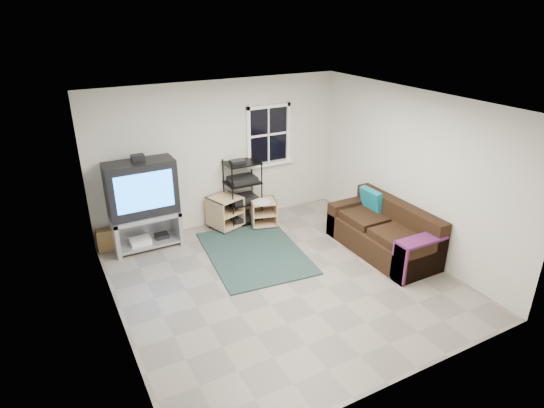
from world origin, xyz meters
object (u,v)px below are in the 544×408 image
side_table_left (224,211)px  side_table_right (263,210)px  av_rack (243,196)px  sofa (384,234)px  tv_unit (142,198)px

side_table_left → side_table_right: 0.71m
av_rack → sofa: size_ratio=0.63×
tv_unit → sofa: size_ratio=0.83×
sofa → tv_unit: bearing=149.3°
tv_unit → sofa: bearing=-30.7°
av_rack → side_table_left: av_rack is taller
av_rack → side_table_left: bearing=178.9°
side_table_left → side_table_right: (0.66, -0.26, -0.03)m
sofa → side_table_left: bearing=133.5°
tv_unit → av_rack: tv_unit is taller
tv_unit → side_table_left: 1.52m
side_table_left → sofa: 2.85m
side_table_right → sofa: size_ratio=0.29×
side_table_right → sofa: sofa is taller
sofa → side_table_right: bearing=125.7°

